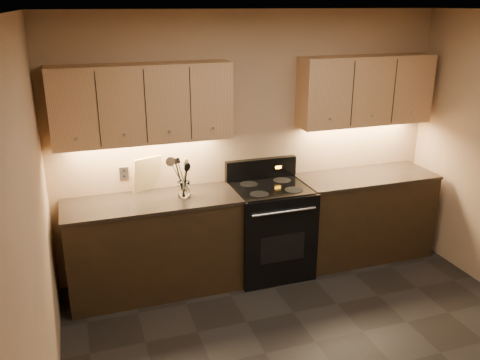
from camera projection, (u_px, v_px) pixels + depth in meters
name	position (u px, v px, depth m)	size (l,w,h in m)	color
ceiling	(372.00, 12.00, 2.94)	(4.00, 4.00, 0.00)	silver
wall_back	(252.00, 143.00, 5.16)	(4.00, 0.04, 2.60)	tan
wall_left	(33.00, 265.00, 2.76)	(0.04, 4.00, 2.60)	tan
counter_left	(154.00, 246.00, 4.83)	(1.62, 0.62, 0.93)	black
counter_right	(363.00, 215.00, 5.52)	(1.46, 0.62, 0.93)	black
stove	(270.00, 228.00, 5.17)	(0.76, 0.68, 1.14)	black
upper_cab_left	(143.00, 104.00, 4.53)	(1.60, 0.30, 0.70)	tan
upper_cab_right	(366.00, 90.00, 5.21)	(1.44, 0.30, 0.70)	tan
outlet_plate	(124.00, 173.00, 4.82)	(0.09, 0.01, 0.12)	#B2B5BA
utensil_crock	(184.00, 190.00, 4.75)	(0.12, 0.12, 0.15)	white
cutting_board	(147.00, 174.00, 4.85)	(0.28, 0.02, 0.35)	tan
wooden_spoon	(182.00, 179.00, 4.68)	(0.06, 0.06, 0.34)	tan
black_spoon	(183.00, 178.00, 4.73)	(0.06, 0.06, 0.33)	black
black_turner	(184.00, 176.00, 4.69)	(0.08, 0.08, 0.38)	black
steel_spatula	(187.00, 175.00, 4.72)	(0.08, 0.08, 0.39)	silver
steel_skimmer	(188.00, 176.00, 4.70)	(0.09, 0.09, 0.39)	silver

